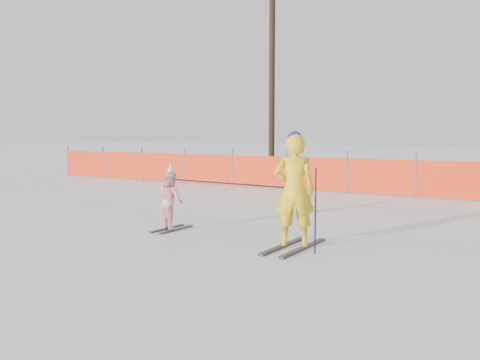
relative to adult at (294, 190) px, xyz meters
The scene contains 6 objects.
ground 1.54m from the adult, behind, with size 120.00×120.00×0.00m, color white.
adult is the anchor object (origin of this frame).
child 2.68m from the adult, behind, with size 0.66×0.97×1.27m.
ski_poles 0.70m from the adult, behind, with size 2.99×0.44×1.31m.
safety_fence 9.40m from the adult, 126.49° to the left, with size 16.63×0.06×1.25m.
tree_trunks 10.30m from the adult, 83.37° to the left, with size 11.69×2.86×6.84m.
Camera 1 is at (4.83, -7.49, 1.86)m, focal length 40.00 mm.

